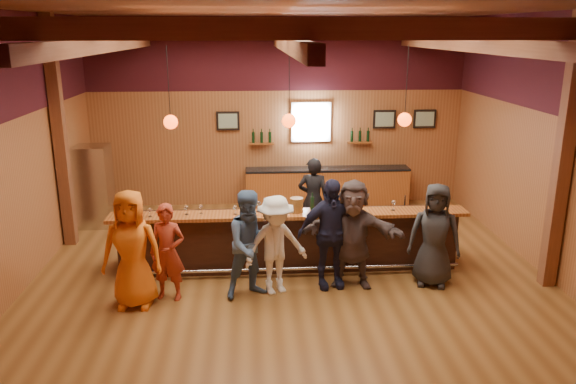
# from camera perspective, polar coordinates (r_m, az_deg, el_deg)

# --- Properties ---
(room) EXTENTS (9.04, 9.00, 4.52)m
(room) POSITION_cam_1_polar(r_m,az_deg,el_deg) (9.62, 0.10, 10.31)
(room) COLOR brown
(room) RESTS_ON ground
(bar_counter) EXTENTS (6.30, 1.07, 1.11)m
(bar_counter) POSITION_cam_1_polar(r_m,az_deg,el_deg) (10.34, 0.15, -4.64)
(bar_counter) COLOR black
(bar_counter) RESTS_ON ground
(back_bar_cabinet) EXTENTS (4.00, 0.52, 0.95)m
(back_bar_cabinet) POSITION_cam_1_polar(r_m,az_deg,el_deg) (13.85, 4.01, 0.53)
(back_bar_cabinet) COLOR brown
(back_bar_cabinet) RESTS_ON ground
(window) EXTENTS (0.95, 0.09, 0.95)m
(window) POSITION_cam_1_polar(r_m,az_deg,el_deg) (13.69, 2.34, 7.12)
(window) COLOR silver
(window) RESTS_ON room
(framed_pictures) EXTENTS (5.35, 0.05, 0.45)m
(framed_pictures) POSITION_cam_1_polar(r_m,az_deg,el_deg) (13.79, 5.96, 7.32)
(framed_pictures) COLOR black
(framed_pictures) RESTS_ON room
(wine_shelves) EXTENTS (3.00, 0.18, 0.30)m
(wine_shelves) POSITION_cam_1_polar(r_m,az_deg,el_deg) (13.70, 2.35, 5.30)
(wine_shelves) COLOR brown
(wine_shelves) RESTS_ON room
(pendant_lights) EXTENTS (4.24, 0.24, 1.37)m
(pendant_lights) POSITION_cam_1_polar(r_m,az_deg,el_deg) (9.63, 0.12, 7.29)
(pendant_lights) COLOR black
(pendant_lights) RESTS_ON room
(stainless_fridge) EXTENTS (0.70, 0.70, 1.80)m
(stainless_fridge) POSITION_cam_1_polar(r_m,az_deg,el_deg) (13.00, -19.06, 0.57)
(stainless_fridge) COLOR silver
(stainless_fridge) RESTS_ON ground
(customer_orange) EXTENTS (0.95, 0.64, 1.88)m
(customer_orange) POSITION_cam_1_polar(r_m,az_deg,el_deg) (9.00, -15.58, -5.63)
(customer_orange) COLOR orange
(customer_orange) RESTS_ON ground
(customer_redvest) EXTENTS (0.65, 0.50, 1.59)m
(customer_redvest) POSITION_cam_1_polar(r_m,az_deg,el_deg) (9.16, -12.13, -6.01)
(customer_redvest) COLOR maroon
(customer_redvest) RESTS_ON ground
(customer_denim) EXTENTS (1.05, 0.94, 1.78)m
(customer_denim) POSITION_cam_1_polar(r_m,az_deg,el_deg) (9.03, -3.75, -5.31)
(customer_denim) COLOR #47648E
(customer_denim) RESTS_ON ground
(customer_white) EXTENTS (1.22, 0.95, 1.66)m
(customer_white) POSITION_cam_1_polar(r_m,az_deg,el_deg) (9.14, -1.26, -5.43)
(customer_white) COLOR white
(customer_white) RESTS_ON ground
(customer_navy) EXTENTS (1.16, 0.61, 1.88)m
(customer_navy) POSITION_cam_1_polar(r_m,az_deg,el_deg) (9.35, 4.28, -4.25)
(customer_navy) COLOR #1B1C36
(customer_navy) RESTS_ON ground
(customer_brown) EXTENTS (1.79, 0.88, 1.85)m
(customer_brown) POSITION_cam_1_polar(r_m,az_deg,el_deg) (9.43, 6.59, -4.24)
(customer_brown) COLOR #4E3F3F
(customer_brown) RESTS_ON ground
(customer_dark) EXTENTS (1.00, 0.81, 1.77)m
(customer_dark) POSITION_cam_1_polar(r_m,az_deg,el_deg) (9.73, 14.67, -4.25)
(customer_dark) COLOR #27272A
(customer_dark) RESTS_ON ground
(bartender) EXTENTS (0.71, 0.54, 1.74)m
(bartender) POSITION_cam_1_polar(r_m,az_deg,el_deg) (11.44, 2.58, -0.77)
(bartender) COLOR black
(bartender) RESTS_ON ground
(ice_bucket) EXTENTS (0.23, 0.23, 0.25)m
(ice_bucket) POSITION_cam_1_polar(r_m,az_deg,el_deg) (9.84, 0.86, -1.34)
(ice_bucket) COLOR brown
(ice_bucket) RESTS_ON bar_counter
(bottle_a) EXTENTS (0.07, 0.07, 0.32)m
(bottle_a) POSITION_cam_1_polar(r_m,az_deg,el_deg) (9.97, 2.48, -1.12)
(bottle_a) COLOR black
(bottle_a) RESTS_ON bar_counter
(bottle_b) EXTENTS (0.07, 0.07, 0.33)m
(bottle_b) POSITION_cam_1_polar(r_m,az_deg,el_deg) (10.06, 5.88, -1.01)
(bottle_b) COLOR black
(bottle_b) RESTS_ON bar_counter
(glass_a) EXTENTS (0.07, 0.07, 0.16)m
(glass_a) POSITION_cam_1_polar(r_m,az_deg,el_deg) (9.88, -13.85, -1.82)
(glass_a) COLOR silver
(glass_a) RESTS_ON bar_counter
(glass_b) EXTENTS (0.07, 0.07, 0.17)m
(glass_b) POSITION_cam_1_polar(r_m,az_deg,el_deg) (9.85, -10.27, -1.61)
(glass_b) COLOR silver
(glass_b) RESTS_ON bar_counter
(glass_c) EXTENTS (0.07, 0.07, 0.17)m
(glass_c) POSITION_cam_1_polar(r_m,az_deg,el_deg) (9.86, -8.85, -1.54)
(glass_c) COLOR silver
(glass_c) RESTS_ON bar_counter
(glass_d) EXTENTS (0.07, 0.07, 0.16)m
(glass_d) POSITION_cam_1_polar(r_m,az_deg,el_deg) (9.75, -5.39, -1.63)
(glass_d) COLOR silver
(glass_d) RESTS_ON bar_counter
(glass_e) EXTENTS (0.09, 0.09, 0.20)m
(glass_e) POSITION_cam_1_polar(r_m,az_deg,el_deg) (9.85, -3.00, -1.23)
(glass_e) COLOR silver
(glass_e) RESTS_ON bar_counter
(glass_f) EXTENTS (0.08, 0.08, 0.17)m
(glass_f) POSITION_cam_1_polar(r_m,az_deg,el_deg) (9.88, 3.54, -1.30)
(glass_f) COLOR silver
(glass_f) RESTS_ON bar_counter
(glass_g) EXTENTS (0.09, 0.09, 0.19)m
(glass_g) POSITION_cam_1_polar(r_m,az_deg,el_deg) (9.94, 7.18, -1.20)
(glass_g) COLOR silver
(glass_g) RESTS_ON bar_counter
(glass_h) EXTENTS (0.08, 0.08, 0.19)m
(glass_h) POSITION_cam_1_polar(r_m,az_deg,el_deg) (10.10, 10.67, -1.12)
(glass_h) COLOR silver
(glass_h) RESTS_ON bar_counter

